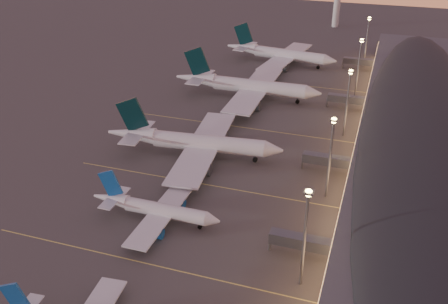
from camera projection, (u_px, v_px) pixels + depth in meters
ground at (160, 252)px, 126.73m from camera, size 700.00×700.00×0.00m
airliner_narrow_north at (155, 209)px, 137.85m from camera, size 38.04×33.82×13.65m
airliner_wide_near at (194, 142)px, 171.36m from camera, size 62.29×57.08×19.92m
airliner_wide_mid at (247, 86)px, 220.61m from camera, size 66.43×60.24×21.32m
airliner_wide_far at (280, 54)px, 266.08m from camera, size 61.86×56.87×19.80m
terminal_building at (420, 138)px, 166.14m from camera, size 56.35×255.00×17.46m
light_masts at (342, 112)px, 163.14m from camera, size 2.20×217.20×25.90m
lane_markings at (213, 177)px, 160.38m from camera, size 90.00×180.36×0.00m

